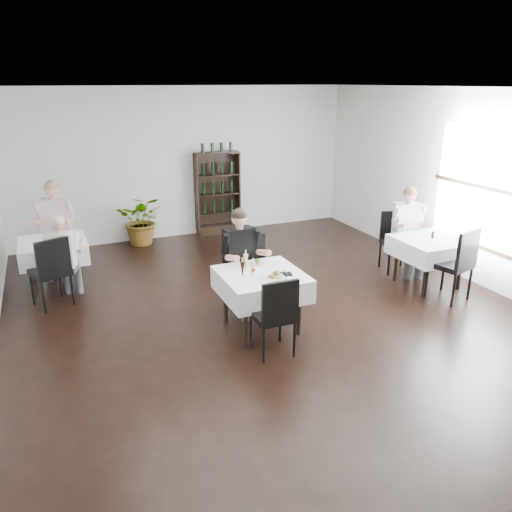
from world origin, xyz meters
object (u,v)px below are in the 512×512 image
(wine_shelf, at_px, (218,194))
(diner_main, at_px, (242,254))
(main_table, at_px, (261,284))
(potted_tree, at_px, (142,220))

(wine_shelf, height_order, diner_main, wine_shelf)
(main_table, xyz_separation_m, potted_tree, (-0.72, 4.20, -0.12))
(wine_shelf, height_order, potted_tree, wine_shelf)
(wine_shelf, bearing_deg, diner_main, -104.07)
(wine_shelf, xyz_separation_m, main_table, (-0.90, -4.31, -0.23))
(main_table, bearing_deg, diner_main, 93.94)
(wine_shelf, distance_m, potted_tree, 1.66)
(diner_main, bearing_deg, main_table, -86.06)
(wine_shelf, distance_m, main_table, 4.41)
(main_table, bearing_deg, potted_tree, 99.68)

